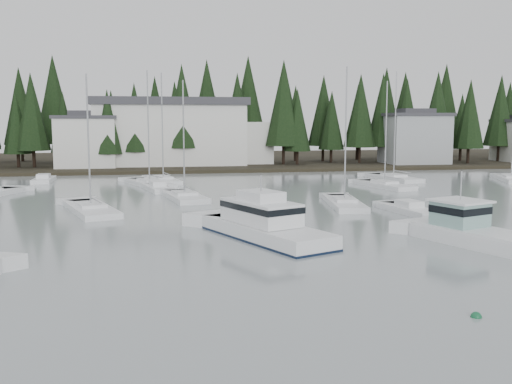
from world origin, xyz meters
The scene contains 19 objects.
far_shore_land centered at (0.00, 97.00, 0.00)m, with size 240.00×54.00×1.00m, color black.
conifer_treeline centered at (0.00, 86.00, 0.00)m, with size 200.00×22.00×20.00m, color black, non-canonical shape.
house_west centered at (-18.00, 79.00, 4.65)m, with size 9.54×7.42×8.75m.
house_east_a centered at (36.00, 78.00, 4.90)m, with size 10.60×8.48×9.25m.
harbor_inn centered at (-2.96, 82.34, 5.78)m, with size 29.50×11.50×10.90m.
cabin_cruiser_center centered at (-0.69, 22.45, 0.71)m, with size 7.48×11.47×4.73m.
lobster_boat_teal centered at (11.84, 18.35, 0.60)m, with size 6.11×9.61×5.05m.
sailboat_1 centered at (-4.78, 42.39, 0.06)m, with size 4.48×8.95×12.01m.
sailboat_2 centered at (37.46, 52.82, 0.07)m, with size 5.53×9.09×12.36m.
sailboat_3 centered at (18.54, 48.74, 0.07)m, with size 4.47×9.22×12.65m.
sailboat_4 centered at (23.01, 56.45, 0.07)m, with size 4.43×9.94×14.51m.
sailboat_6 centered at (-8.26, 55.44, 0.07)m, with size 6.34×10.54×14.04m.
sailboat_9 centered at (9.12, 35.31, 0.07)m, with size 3.92×9.50×12.85m.
sailboat_10 centered at (-12.94, 35.72, 0.05)m, with size 5.82×10.28×11.95m.
sailboat_12 centered at (-6.60, 58.59, 0.09)m, with size 4.56×8.81×14.05m.
runabout_1 centered at (13.16, 30.72, 0.13)m, with size 3.22×7.12×1.42m.
runabout_3 centered at (-21.42, 61.64, 0.13)m, with size 2.32×5.82×1.42m.
runabout_4 centered at (-7.34, 50.10, 0.13)m, with size 3.64×6.87×1.42m.
mooring_buoy_green centered at (4.55, 6.27, 0.00)m, with size 0.43×0.43×0.43m, color #145933.
Camera 1 is at (-7.52, -13.15, 7.48)m, focal length 40.00 mm.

